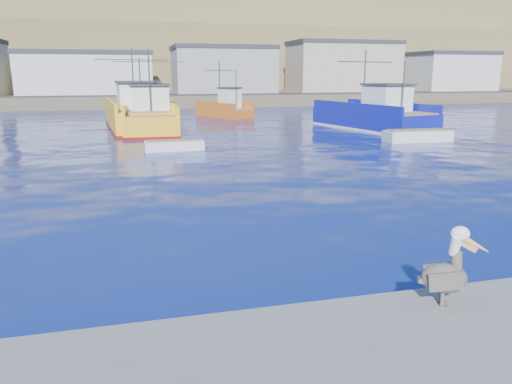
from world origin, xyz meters
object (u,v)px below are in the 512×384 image
skiff_far (404,115)px  pelican (447,272)px  trawler_yellow_a (137,115)px  skiff_mid (174,146)px  skiff_extra (417,137)px  trawler_yellow_b (151,118)px  boat_orange (225,108)px  trawler_blue (374,116)px

skiff_far → pelican: pelican is taller
trawler_yellow_a → skiff_far: bearing=7.9°
pelican → skiff_mid: bearing=96.4°
trawler_yellow_a → skiff_mid: 13.27m
trawler_yellow_a → skiff_far: (27.64, 3.86, -0.85)m
skiff_far → skiff_extra: 19.41m
trawler_yellow_b → skiff_mid: size_ratio=3.39×
boat_orange → skiff_mid: (-7.64, -22.48, -0.73)m
trawler_yellow_a → pelican: 36.70m
skiff_far → pelican: (-23.22, -40.29, 0.82)m
skiff_extra → pelican: bearing=-121.2°
trawler_yellow_b → skiff_far: bearing=12.4°
skiff_mid → skiff_extra: size_ratio=0.77×
skiff_extra → skiff_mid: bearing=179.6°
skiff_far → skiff_extra: skiff_extra is taller
trawler_yellow_a → skiff_extra: size_ratio=2.98×
boat_orange → trawler_blue: bearing=-56.3°
trawler_yellow_b → pelican: (3.35, -34.44, 0.06)m
trawler_blue → skiff_extra: trawler_blue is taller
trawler_yellow_b → pelican: 34.61m
trawler_yellow_a → trawler_yellow_b: bearing=-61.7°
trawler_yellow_b → boat_orange: bearing=53.5°
trawler_blue → skiff_extra: 7.99m
trawler_blue → skiff_extra: (-0.80, -7.92, -0.76)m
skiff_far → trawler_yellow_b: bearing=-167.6°
trawler_blue → boat_orange: size_ratio=1.69×
skiff_mid → skiff_extra: (16.63, -0.12, 0.07)m
boat_orange → trawler_yellow_b: bearing=-126.5°
trawler_blue → skiff_extra: size_ratio=2.72×
skiff_mid → skiff_far: (25.82, 16.97, 0.06)m
skiff_mid → boat_orange: bearing=71.2°
trawler_blue → skiff_mid: 19.10m
boat_orange → skiff_far: 19.00m
trawler_yellow_a → pelican: (4.42, -36.43, -0.02)m
boat_orange → skiff_extra: 24.33m
trawler_yellow_a → pelican: size_ratio=9.27×
trawler_yellow_a → skiff_far: 27.92m
trawler_yellow_a → skiff_extra: (18.45, -13.24, -0.84)m
trawler_yellow_b → trawler_blue: 18.48m
trawler_yellow_b → boat_orange: 14.12m
trawler_blue → skiff_mid: bearing=-155.9°
skiff_mid → pelican: bearing=-83.6°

